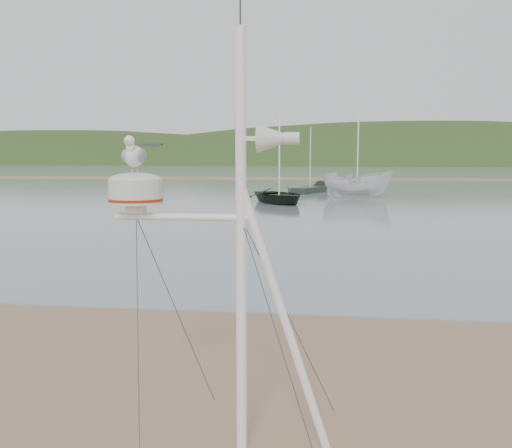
# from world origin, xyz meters

# --- Properties ---
(ground) EXTENTS (560.00, 560.00, 0.00)m
(ground) POSITION_xyz_m (0.00, 0.00, 0.00)
(ground) COLOR #85644C
(ground) RESTS_ON ground
(water) EXTENTS (560.00, 256.00, 0.04)m
(water) POSITION_xyz_m (0.00, 132.00, 0.02)
(water) COLOR gray
(water) RESTS_ON ground
(sandbar) EXTENTS (560.00, 7.00, 0.07)m
(sandbar) POSITION_xyz_m (0.00, 70.00, 0.07)
(sandbar) COLOR #85644C
(sandbar) RESTS_ON water
(hill_ridge) EXTENTS (620.00, 180.00, 80.00)m
(hill_ridge) POSITION_xyz_m (18.52, 235.00, -19.70)
(hill_ridge) COLOR #243A18
(hill_ridge) RESTS_ON ground
(far_cottages) EXTENTS (294.40, 6.30, 8.00)m
(far_cottages) POSITION_xyz_m (3.00, 196.00, 4.00)
(far_cottages) COLOR silver
(far_cottages) RESTS_ON ground
(mast_rig) EXTENTS (2.36, 2.52, 5.33)m
(mast_rig) POSITION_xyz_m (2.68, -1.13, 1.29)
(mast_rig) COLOR white
(mast_rig) RESTS_ON ground
(boat_dark) EXTENTS (3.67, 2.80, 5.12)m
(boat_dark) POSITION_xyz_m (0.57, 29.42, 2.60)
(boat_dark) COLOR black
(boat_dark) RESTS_ON water
(boat_white) EXTENTS (2.45, 2.41, 5.30)m
(boat_white) POSITION_xyz_m (5.99, 35.05, 2.69)
(boat_white) COLOR silver
(boat_white) RESTS_ON water
(sailboat_dark_mid) EXTENTS (3.89, 6.11, 6.05)m
(sailboat_dark_mid) POSITION_xyz_m (2.94, 41.60, 0.30)
(sailboat_dark_mid) COLOR black
(sailboat_dark_mid) RESTS_ON ground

